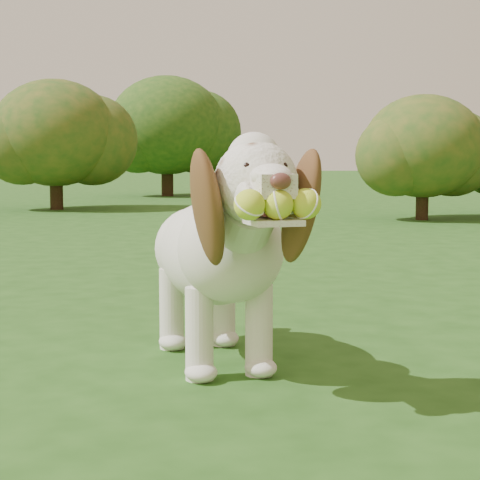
{
  "coord_description": "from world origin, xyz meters",
  "views": [
    {
      "loc": [
        0.53,
        -3.09,
        0.77
      ],
      "look_at": [
        0.58,
        -0.48,
        0.49
      ],
      "focal_mm": 60.0,
      "sensor_mm": 36.0,
      "label": 1
    }
  ],
  "objects": [
    {
      "name": "ground",
      "position": [
        0.0,
        0.0,
        0.0
      ],
      "size": [
        80.0,
        80.0,
        0.0
      ],
      "primitive_type": "plane",
      "color": "#204814",
      "rests_on": "ground"
    },
    {
      "name": "dog",
      "position": [
        0.51,
        -0.23,
        0.45
      ],
      "size": [
        0.66,
        1.28,
        0.84
      ],
      "rotation": [
        0.0,
        0.0,
        0.27
      ],
      "color": "silver",
      "rests_on": "ground"
    },
    {
      "name": "shrub_b",
      "position": [
        -1.91,
        8.54,
        1.1
      ],
      "size": [
        1.8,
        1.8,
        1.87
      ],
      "color": "#382314",
      "rests_on": "ground"
    },
    {
      "name": "shrub_c",
      "position": [
        2.92,
        6.56,
        0.89
      ],
      "size": [
        1.46,
        1.46,
        1.51
      ],
      "color": "#382314",
      "rests_on": "ground"
    },
    {
      "name": "shrub_i",
      "position": [
        -0.59,
        12.5,
        1.36
      ],
      "size": [
        2.23,
        2.23,
        2.31
      ],
      "color": "#382314",
      "rests_on": "ground"
    }
  ]
}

